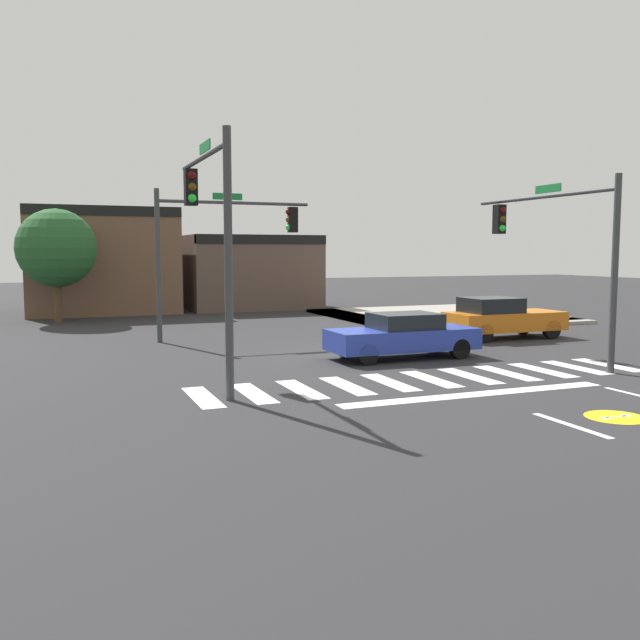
# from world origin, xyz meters

# --- Properties ---
(ground_plane) EXTENTS (120.00, 120.00, 0.00)m
(ground_plane) POSITION_xyz_m (0.00, 0.00, 0.00)
(ground_plane) COLOR #2B2B2D
(crosswalk_near) EXTENTS (12.19, 2.40, 0.01)m
(crosswalk_near) POSITION_xyz_m (0.00, -4.50, 0.00)
(crosswalk_near) COLOR silver
(crosswalk_near) RESTS_ON ground_plane
(bike_detector_marking) EXTENTS (1.19, 1.19, 0.01)m
(bike_detector_marking) POSITION_xyz_m (1.26, -9.33, 0.00)
(bike_detector_marking) COLOR yellow
(bike_detector_marking) RESTS_ON ground_plane
(curb_corner_northeast) EXTENTS (10.00, 10.60, 0.15)m
(curb_corner_northeast) POSITION_xyz_m (8.49, 9.42, 0.07)
(curb_corner_northeast) COLOR #9E998E
(curb_corner_northeast) RESTS_ON ground_plane
(storefront_row) EXTENTS (15.54, 6.94, 5.50)m
(storefront_row) POSITION_xyz_m (-3.31, 19.13, 2.53)
(storefront_row) COLOR brown
(storefront_row) RESTS_ON ground_plane
(traffic_signal_northwest) EXTENTS (5.73, 0.32, 5.43)m
(traffic_signal_northwest) POSITION_xyz_m (-3.01, 5.26, 3.80)
(traffic_signal_northwest) COLOR #383A3D
(traffic_signal_northwest) RESTS_ON ground_plane
(traffic_signal_southeast) EXTENTS (0.32, 6.06, 5.25)m
(traffic_signal_southeast) POSITION_xyz_m (4.93, -3.16, 3.71)
(traffic_signal_southeast) COLOR #383A3D
(traffic_signal_southeast) RESTS_ON ground_plane
(traffic_signal_southwest) EXTENTS (0.32, 4.81, 5.84)m
(traffic_signal_southwest) POSITION_xyz_m (-5.34, -3.30, 4.07)
(traffic_signal_southwest) COLOR #383A3D
(traffic_signal_southwest) RESTS_ON ground_plane
(car_orange) EXTENTS (4.42, 1.87, 1.54)m
(car_orange) POSITION_xyz_m (6.73, 1.66, 0.78)
(car_orange) COLOR orange
(car_orange) RESTS_ON ground_plane
(car_blue) EXTENTS (4.54, 1.76, 1.37)m
(car_blue) POSITION_xyz_m (1.01, -1.20, 0.69)
(car_blue) COLOR #23389E
(car_blue) RESTS_ON ground_plane
(roadside_tree) EXTENTS (3.56, 3.56, 5.18)m
(roadside_tree) POSITION_xyz_m (-8.50, 14.00, 3.38)
(roadside_tree) COLOR #4C3823
(roadside_tree) RESTS_ON ground_plane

